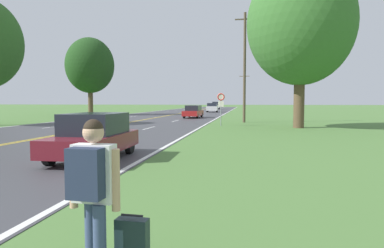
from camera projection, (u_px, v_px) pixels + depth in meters
name	position (u px, v px, depth m)	size (l,w,h in m)	color
hitchhiker_person	(92.00, 182.00, 3.61)	(0.58, 0.43, 1.72)	#38476B
suitcase	(132.00, 246.00, 3.78)	(0.37, 0.17, 0.66)	#19282D
traffic_sign	(221.00, 101.00, 26.51)	(0.60, 0.10, 2.56)	gray
utility_pole_midground	(245.00, 66.00, 30.75)	(1.80, 0.24, 9.83)	brown
utility_pole_far	(244.00, 92.00, 61.81)	(1.80, 0.24, 7.05)	brown
tree_mid_treeline	(90.00, 66.00, 47.36)	(6.64, 6.64, 10.72)	brown
tree_right_cluster	(301.00, 24.00, 24.18)	(7.55, 7.55, 11.74)	brown
car_maroon_sedan_nearest	(94.00, 136.00, 11.33)	(1.95, 4.17, 1.51)	black
car_red_sedan_approaching	(193.00, 111.00, 39.68)	(1.84, 4.81, 1.46)	black
car_white_suv_mid_near	(212.00, 107.00, 60.71)	(2.09, 4.12, 1.62)	black
car_silver_suv_mid_far	(216.00, 105.00, 83.47)	(1.73, 4.37, 1.84)	black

